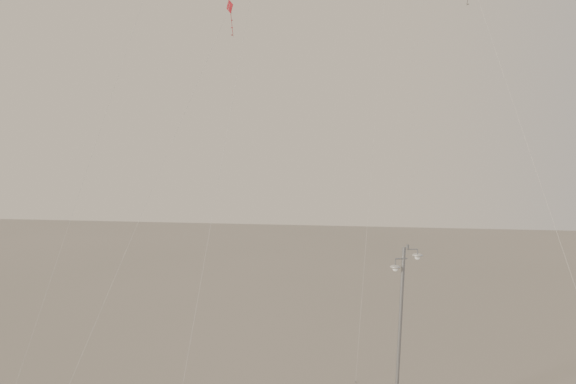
# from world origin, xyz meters

# --- Properties ---
(street_lamp) EXTENTS (1.58, 0.80, 9.54)m
(street_lamp) POSITION_xyz_m (5.78, 5.34, 5.09)
(street_lamp) COLOR gray
(street_lamp) RESTS_ON ground
(kite_1) EXTENTS (1.19, 16.71, 28.64)m
(kite_1) POSITION_xyz_m (-2.89, 9.41, 21.02)
(kite_1) COLOR black
(kite_1) RESTS_ON ground
(kite_3) EXTENTS (7.66, 7.10, 21.87)m
(kite_3) POSITION_xyz_m (-4.99, 4.91, 15.94)
(kite_3) COLOR maroon
(kite_3) RESTS_ON ground
(kite_4) EXTENTS (5.16, 14.30, 24.48)m
(kite_4) POSITION_xyz_m (11.36, 9.05, 17.19)
(kite_4) COLOR black
(kite_4) RESTS_ON ground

